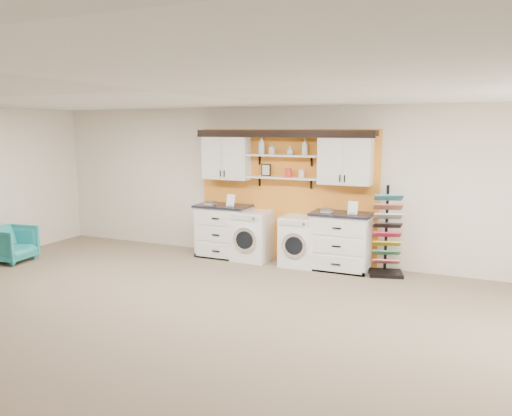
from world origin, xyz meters
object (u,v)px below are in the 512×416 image
at_px(washer, 252,236).
at_px(armchair, 11,244).
at_px(base_cabinet_left, 224,231).
at_px(sample_rack, 386,246).
at_px(base_cabinet_right, 341,241).
at_px(dryer, 300,241).

bearing_deg(washer, armchair, -154.49).
distance_m(base_cabinet_left, sample_rack, 3.02).
relative_size(base_cabinet_right, washer, 1.12).
bearing_deg(base_cabinet_left, armchair, -150.62).
bearing_deg(dryer, base_cabinet_right, 0.26).
height_order(base_cabinet_left, base_cabinet_right, base_cabinet_right).
bearing_deg(armchair, sample_rack, -80.18).
relative_size(base_cabinet_left, armchair, 1.42).
distance_m(base_cabinet_left, washer, 0.60).
bearing_deg(sample_rack, armchair, -178.33).
xyz_separation_m(base_cabinet_right, sample_rack, (0.76, 0.01, -0.01)).
height_order(washer, sample_rack, sample_rack).
xyz_separation_m(washer, dryer, (0.93, 0.00, -0.01)).
distance_m(base_cabinet_right, armchair, 5.94).
height_order(base_cabinet_left, armchair, base_cabinet_left).
distance_m(base_cabinet_left, armchair, 3.87).
bearing_deg(sample_rack, dryer, 165.52).
bearing_deg(armchair, washer, -71.27).
bearing_deg(dryer, sample_rack, 0.45).
bearing_deg(armchair, base_cabinet_left, -67.40).
height_order(washer, dryer, washer).
distance_m(washer, armchair, 4.40).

